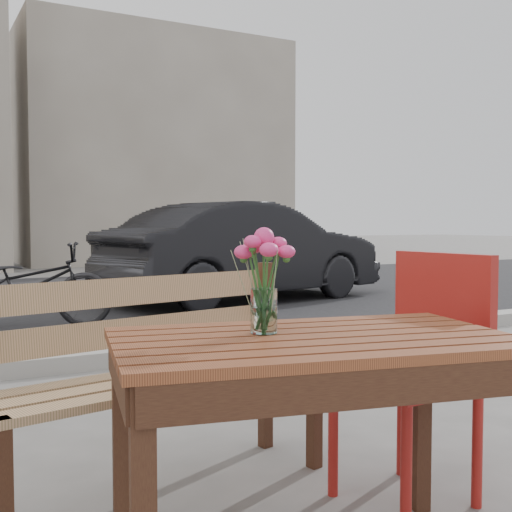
{
  "coord_description": "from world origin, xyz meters",
  "views": [
    {
      "loc": [
        -0.84,
        -1.62,
        1.05
      ],
      "look_at": [
        0.08,
        0.1,
        0.95
      ],
      "focal_mm": 45.0,
      "sensor_mm": 36.0,
      "label": 1
    }
  ],
  "objects": [
    {
      "name": "bicycle",
      "position": [
        0.16,
        5.03,
        0.43
      ],
      "size": [
        1.73,
        1.09,
        0.86
      ],
      "primitive_type": "imported",
      "rotation": [
        0.0,
        0.0,
        1.22
      ],
      "color": "black",
      "rests_on": "ground"
    },
    {
      "name": "main_bench",
      "position": [
        -0.03,
        0.76,
        0.54
      ],
      "size": [
        1.48,
        0.69,
        0.89
      ],
      "rotation": [
        0.0,
        0.0,
        0.19
      ],
      "color": "olive",
      "rests_on": "ground"
    },
    {
      "name": "red_chair",
      "position": [
        0.85,
        0.21,
        0.54
      ],
      "size": [
        0.5,
        0.5,
        0.93
      ],
      "rotation": [
        0.0,
        0.0,
        -1.47
      ],
      "color": "maroon",
      "rests_on": "ground"
    },
    {
      "name": "main_table",
      "position": [
        0.19,
        -0.06,
        0.6
      ],
      "size": [
        1.28,
        0.9,
        0.72
      ],
      "rotation": [
        0.0,
        0.0,
        -0.21
      ],
      "color": "#5A2B17",
      "rests_on": "ground"
    },
    {
      "name": "main_vase",
      "position": [
        0.08,
        0.05,
        0.92
      ],
      "size": [
        0.17,
        0.17,
        0.32
      ],
      "color": "white",
      "rests_on": "main_table"
    },
    {
      "name": "street",
      "position": [
        0.0,
        5.06,
        0.03
      ],
      "size": [
        30.0,
        8.12,
        0.12
      ],
      "color": "black",
      "rests_on": "ground"
    },
    {
      "name": "parked_car",
      "position": [
        3.09,
        6.0,
        0.66
      ],
      "size": [
        4.18,
        2.22,
        1.31
      ],
      "primitive_type": "imported",
      "rotation": [
        0.0,
        0.0,
        1.79
      ],
      "color": "black",
      "rests_on": "ground"
    }
  ]
}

